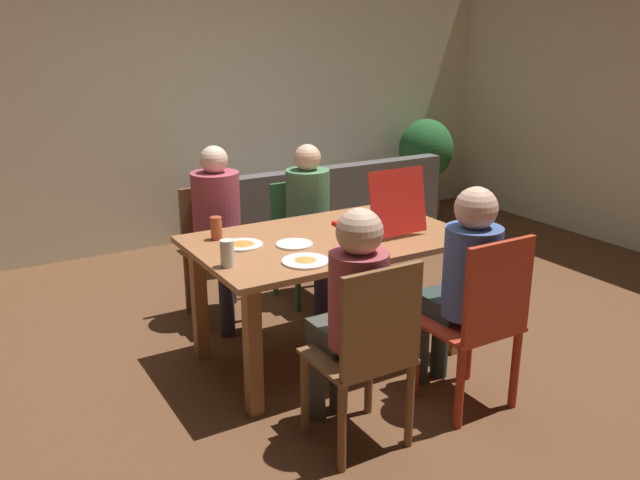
{
  "coord_description": "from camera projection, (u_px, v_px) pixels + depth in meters",
  "views": [
    {
      "loc": [
        -1.97,
        -3.23,
        1.97
      ],
      "look_at": [
        0.0,
        0.1,
        0.73
      ],
      "focal_mm": 37.11,
      "sensor_mm": 36.0,
      "label": 1
    }
  ],
  "objects": [
    {
      "name": "ground_plane",
      "position": [
        328.0,
        353.0,
        4.2
      ],
      "size": [
        20.0,
        20.0,
        0.0
      ],
      "primitive_type": "plane",
      "color": "brown"
    },
    {
      "name": "back_wall",
      "position": [
        172.0,
        95.0,
        6.03
      ],
      "size": [
        7.17,
        0.12,
        2.78
      ],
      "primitive_type": "cube",
      "color": "beige",
      "rests_on": "ground"
    },
    {
      "name": "side_wall_right",
      "position": [
        609.0,
        94.0,
        6.2
      ],
      "size": [
        0.12,
        4.68,
        2.78
      ],
      "primitive_type": "cube",
      "color": "beige",
      "rests_on": "ground"
    },
    {
      "name": "dining_table",
      "position": [
        328.0,
        255.0,
        4.0
      ],
      "size": [
        1.62,
        1.0,
        0.78
      ],
      "color": "#9F643C",
      "rests_on": "ground"
    },
    {
      "name": "chair_0",
      "position": [
        213.0,
        244.0,
        4.67
      ],
      "size": [
        0.41,
        0.4,
        0.92
      ],
      "color": "brown",
      "rests_on": "ground"
    },
    {
      "name": "person_0",
      "position": [
        220.0,
        222.0,
        4.49
      ],
      "size": [
        0.33,
        0.53,
        1.23
      ],
      "color": "#302D44",
      "rests_on": "ground"
    },
    {
      "name": "chair_1",
      "position": [
        368.0,
        351.0,
        3.09
      ],
      "size": [
        0.45,
        0.41,
        0.97
      ],
      "color": "brown",
      "rests_on": "ground"
    },
    {
      "name": "person_1",
      "position": [
        351.0,
        305.0,
        3.16
      ],
      "size": [
        0.28,
        0.47,
        1.2
      ],
      "color": "#40423A",
      "rests_on": "ground"
    },
    {
      "name": "chair_2",
      "position": [
        303.0,
        235.0,
        5.0
      ],
      "size": [
        0.43,
        0.42,
        0.88
      ],
      "color": "#316135",
      "rests_on": "ground"
    },
    {
      "name": "person_2",
      "position": [
        312.0,
        212.0,
        4.81
      ],
      "size": [
        0.32,
        0.54,
        1.18
      ],
      "color": "#332F4B",
      "rests_on": "ground"
    },
    {
      "name": "chair_3",
      "position": [
        480.0,
        321.0,
        3.43
      ],
      "size": [
        0.46,
        0.42,
        0.98
      ],
      "color": "#AB331D",
      "rests_on": "ground"
    },
    {
      "name": "person_3",
      "position": [
        463.0,
        277.0,
        3.49
      ],
      "size": [
        0.3,
        0.49,
        1.22
      ],
      "color": "#2C3937",
      "rests_on": "ground"
    },
    {
      "name": "pizza_box_0",
      "position": [
        379.0,
        221.0,
        4.1
      ],
      "size": [
        0.39,
        0.47,
        0.41
      ],
      "color": "red",
      "rests_on": "dining_table"
    },
    {
      "name": "plate_0",
      "position": [
        294.0,
        244.0,
        3.81
      ],
      "size": [
        0.21,
        0.21,
        0.01
      ],
      "color": "white",
      "rests_on": "dining_table"
    },
    {
      "name": "plate_1",
      "position": [
        242.0,
        244.0,
        3.8
      ],
      "size": [
        0.24,
        0.24,
        0.03
      ],
      "color": "white",
      "rests_on": "dining_table"
    },
    {
      "name": "plate_2",
      "position": [
        305.0,
        261.0,
        3.54
      ],
      "size": [
        0.26,
        0.26,
        0.03
      ],
      "color": "white",
      "rests_on": "dining_table"
    },
    {
      "name": "drinking_glass_0",
      "position": [
        216.0,
        228.0,
        3.9
      ],
      "size": [
        0.07,
        0.07,
        0.14
      ],
      "primitive_type": "cylinder",
      "color": "#B74B28",
      "rests_on": "dining_table"
    },
    {
      "name": "drinking_glass_1",
      "position": [
        227.0,
        253.0,
        3.45
      ],
      "size": [
        0.07,
        0.07,
        0.14
      ],
      "primitive_type": "cylinder",
      "color": "silver",
      "rests_on": "dining_table"
    },
    {
      "name": "couch",
      "position": [
        321.0,
        216.0,
        6.27
      ],
      "size": [
        2.16,
        0.91,
        0.81
      ],
      "color": "#54514F",
      "rests_on": "ground"
    },
    {
      "name": "potted_plant",
      "position": [
        426.0,
        157.0,
        7.15
      ],
      "size": [
        0.58,
        0.58,
        1.06
      ],
      "color": "gray",
      "rests_on": "ground"
    }
  ]
}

